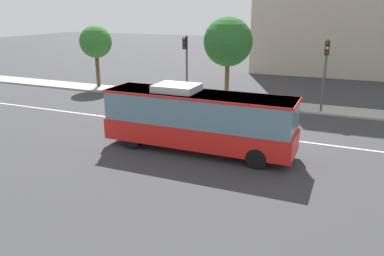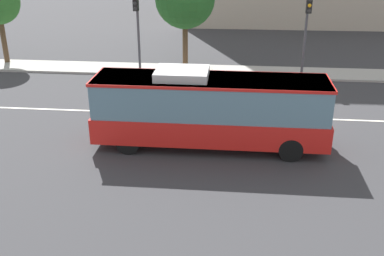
% 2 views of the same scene
% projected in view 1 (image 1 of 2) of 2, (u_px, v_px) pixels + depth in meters
% --- Properties ---
extents(ground_plane, '(160.00, 160.00, 0.00)m').
position_uv_depth(ground_plane, '(243.00, 134.00, 22.79)').
color(ground_plane, '#333335').
extents(sidewalk_kerb, '(80.00, 2.62, 0.14)m').
position_uv_depth(sidewalk_kerb, '(270.00, 105.00, 29.55)').
color(sidewalk_kerb, '#9E9B93').
rests_on(sidewalk_kerb, ground_plane).
extents(lane_centre_line, '(76.00, 0.16, 0.01)m').
position_uv_depth(lane_centre_line, '(243.00, 134.00, 22.79)').
color(lane_centre_line, silver).
rests_on(lane_centre_line, ground_plane).
extents(transit_bus, '(10.00, 2.51, 3.46)m').
position_uv_depth(transit_bus, '(198.00, 118.00, 19.64)').
color(transit_bus, red).
rests_on(transit_bus, ground_plane).
extents(traffic_light_near_corner, '(0.34, 0.62, 5.20)m').
position_uv_depth(traffic_light_near_corner, '(186.00, 57.00, 29.94)').
color(traffic_light_near_corner, '#47474C').
rests_on(traffic_light_near_corner, ground_plane).
extents(traffic_light_far_corner, '(0.33, 0.62, 5.20)m').
position_uv_depth(traffic_light_far_corner, '(326.00, 64.00, 26.15)').
color(traffic_light_far_corner, '#47474C').
rests_on(traffic_light_far_corner, ground_plane).
extents(street_tree_kerbside_left, '(2.96, 2.96, 5.75)m').
position_uv_depth(street_tree_kerbside_left, '(96.00, 42.00, 35.10)').
color(street_tree_kerbside_left, '#4C3823').
rests_on(street_tree_kerbside_left, ground_plane).
extents(street_tree_kerbside_centre, '(3.92, 3.92, 6.63)m').
position_uv_depth(street_tree_kerbside_centre, '(228.00, 42.00, 30.30)').
color(street_tree_kerbside_centre, '#4C3823').
rests_on(street_tree_kerbside_centre, ground_plane).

